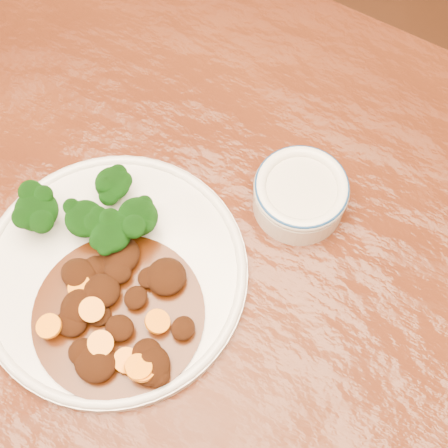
% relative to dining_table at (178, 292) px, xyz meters
% --- Properties ---
extents(ground, '(4.00, 4.00, 0.00)m').
position_rel_dining_table_xyz_m(ground, '(-0.00, 0.00, -0.67)').
color(ground, '#442111').
rests_on(ground, ground).
extents(dining_table, '(1.59, 1.06, 0.75)m').
position_rel_dining_table_xyz_m(dining_table, '(0.00, 0.00, 0.00)').
color(dining_table, '#4C1F0D').
rests_on(dining_table, ground).
extents(dinner_plate, '(0.30, 0.30, 0.02)m').
position_rel_dining_table_xyz_m(dinner_plate, '(-0.06, -0.03, 0.09)').
color(dinner_plate, silver).
rests_on(dinner_plate, dining_table).
extents(broccoli_florets, '(0.15, 0.11, 0.05)m').
position_rel_dining_table_xyz_m(broccoli_florets, '(-0.10, 0.01, 0.12)').
color(broccoli_florets, '#6BA253').
rests_on(broccoli_florets, dinner_plate).
extents(mince_stew, '(0.18, 0.18, 0.03)m').
position_rel_dining_table_xyz_m(mince_stew, '(-0.03, -0.07, 0.10)').
color(mince_stew, '#421707').
rests_on(mince_stew, dinner_plate).
extents(dip_bowl, '(0.11, 0.11, 0.05)m').
position_rel_dining_table_xyz_m(dip_bowl, '(0.10, 0.13, 0.11)').
color(dip_bowl, white).
rests_on(dip_bowl, dining_table).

